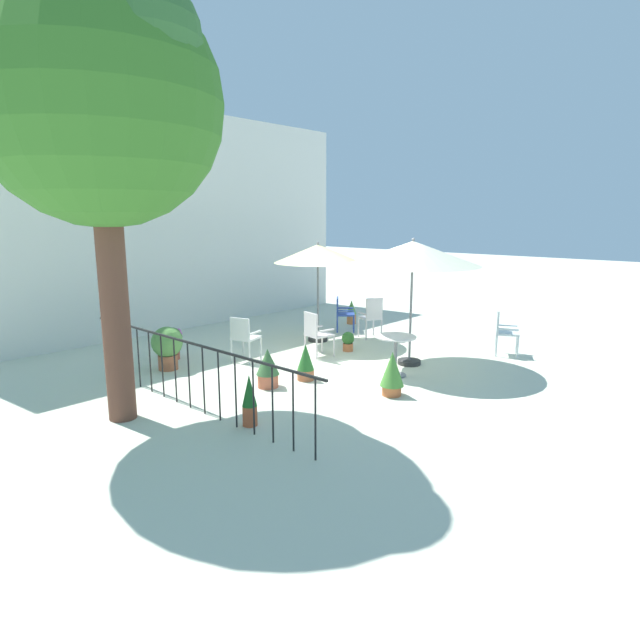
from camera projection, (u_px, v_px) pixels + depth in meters
name	position (u px, v px, depth m)	size (l,w,h in m)	color
ground_plane	(333.00, 363.00, 10.11)	(60.00, 60.00, 0.00)	beige
villa_facade	(180.00, 222.00, 12.90)	(10.46, 0.30, 5.31)	silver
terrace_railing	(188.00, 363.00, 7.65)	(0.03, 5.42, 1.01)	black
shade_tree	(102.00, 104.00, 6.63)	(3.28, 3.12, 5.75)	brown
patio_umbrella_0	(318.00, 254.00, 11.58)	(1.95, 1.95, 2.24)	#2D2D2D
patio_umbrella_1	(413.00, 254.00, 9.67)	(2.50, 2.50, 2.40)	#2D2D2D
cafe_table_0	(396.00, 348.00, 9.23)	(0.71, 0.71, 0.72)	white
patio_chair_0	(343.00, 312.00, 12.89)	(0.61, 0.61, 0.84)	#2D48A0
patio_chair_1	(244.00, 335.00, 10.14)	(0.55, 0.56, 0.89)	silver
patio_chair_2	(316.00, 332.00, 10.48)	(0.55, 0.53, 0.92)	silver
patio_chair_3	(503.00, 329.00, 10.67)	(0.58, 0.59, 0.92)	silver
patio_chair_4	(372.00, 315.00, 12.09)	(0.57, 0.56, 0.96)	silver
potted_plant_0	(172.00, 341.00, 10.35)	(0.42, 0.40, 0.64)	#A14A38
potted_plant_1	(167.00, 345.00, 9.64)	(0.57, 0.58, 0.80)	#A45A3C
potted_plant_2	(250.00, 400.00, 7.06)	(0.20, 0.20, 0.72)	#B55230
potted_plant_3	(306.00, 362.00, 9.04)	(0.29, 0.29, 0.64)	#B2613D
potted_plant_4	(268.00, 367.00, 8.66)	(0.38, 0.38, 0.65)	#CB6446
potted_plant_5	(392.00, 372.00, 8.25)	(0.38, 0.38, 0.71)	#C26538
potted_plant_6	(348.00, 341.00, 11.02)	(0.26, 0.26, 0.41)	#CA6C3E
potted_plant_7	(351.00, 312.00, 13.80)	(0.26, 0.26, 0.63)	#C17243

